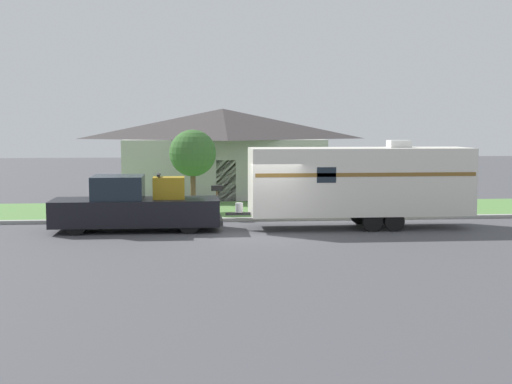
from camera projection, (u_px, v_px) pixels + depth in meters
The scene contains 8 objects.
ground_plane at pixel (268, 235), 25.24m from camera, with size 120.00×120.00×0.00m, color #47474C.
curb_strip at pixel (258, 219), 28.95m from camera, with size 80.00×0.30×0.14m.
lawn_strip at pixel (251, 210), 32.58m from camera, with size 80.00×7.00×0.03m.
house_across_street at pixel (223, 150), 39.58m from camera, with size 11.37×7.56×4.78m.
pickup_truck at pixel (135, 207), 26.20m from camera, with size 6.21×2.05×2.10m.
travel_trailer at pixel (360, 181), 26.89m from camera, with size 9.23×2.29×3.32m.
mailbox at pixel (217, 193), 29.32m from camera, with size 0.48×0.20×1.41m.
tree_in_yard at pixel (193, 153), 31.94m from camera, with size 2.10×2.10×3.68m.
Camera 1 is at (-2.74, -24.84, 3.92)m, focal length 50.00 mm.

